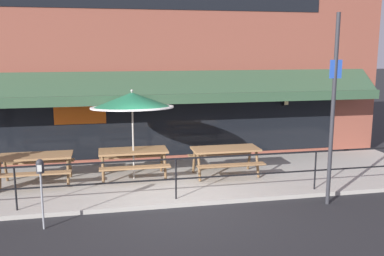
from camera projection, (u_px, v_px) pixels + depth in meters
ground_plane at (178, 208)px, 9.56m from camera, size 120.00×120.00×0.00m
patio_deck at (166, 179)px, 11.48m from camera, size 15.00×4.00×0.10m
restaurant_building at (154, 39)px, 12.94m from camera, size 15.00×1.60×7.62m
patio_railing at (176, 170)px, 9.70m from camera, size 13.84×0.04×0.97m
picnic_table_left at (36, 161)px, 10.79m from camera, size 1.80×1.42×0.76m
picnic_table_centre at (133, 156)px, 11.34m from camera, size 1.80×1.42×0.76m
picnic_table_right at (225, 154)px, 11.56m from camera, size 1.80×1.42×0.76m
patio_umbrella_centre at (132, 101)px, 11.00m from camera, size 2.14×2.14×2.38m
parking_meter_near at (40, 173)px, 8.22m from camera, size 0.15×0.16×1.42m
street_sign_pole at (333, 109)px, 9.40m from camera, size 0.28×0.09×4.26m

